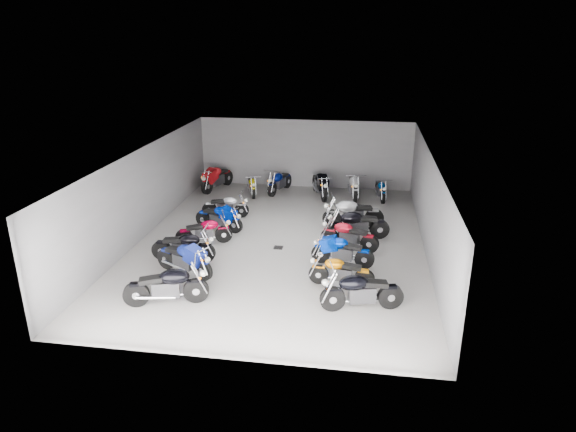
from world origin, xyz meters
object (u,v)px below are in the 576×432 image
(motorcycle_right_a, at_px, (361,291))
(motorcycle_right_b, at_px, (341,271))
(motorcycle_left_a, at_px, (167,286))
(motorcycle_back_c, at_px, (279,181))
(motorcycle_left_b, at_px, (185,259))
(motorcycle_right_f, at_px, (352,213))
(motorcycle_left_e, at_px, (219,218))
(motorcycle_left_f, at_px, (226,206))
(drain_grate, at_px, (278,247))
(motorcycle_back_b, at_px, (252,185))
(motorcycle_back_a, at_px, (217,178))
(motorcycle_right_c, at_px, (342,251))
(motorcycle_left_d, at_px, (204,231))
(motorcycle_left_c, at_px, (184,246))
(motorcycle_right_e, at_px, (357,225))
(motorcycle_back_f, at_px, (381,189))
(motorcycle_back_e, at_px, (354,186))
(motorcycle_back_d, at_px, (320,184))
(motorcycle_right_d, at_px, (349,235))

(motorcycle_right_a, height_order, motorcycle_right_b, motorcycle_right_a)
(motorcycle_left_a, height_order, motorcycle_back_c, motorcycle_left_a)
(motorcycle_left_b, xyz_separation_m, motorcycle_right_f, (4.94, 4.84, 0.04))
(motorcycle_left_e, relative_size, motorcycle_left_f, 1.04)
(drain_grate, height_order, motorcycle_back_b, motorcycle_back_b)
(motorcycle_back_a, bearing_deg, motorcycle_right_c, 149.08)
(motorcycle_right_c, bearing_deg, motorcycle_left_b, 115.03)
(motorcycle_left_d, xyz_separation_m, motorcycle_back_b, (0.40, 5.88, -0.03))
(motorcycle_left_c, bearing_deg, motorcycle_left_e, 171.77)
(motorcycle_left_c, relative_size, motorcycle_right_a, 0.95)
(motorcycle_left_a, bearing_deg, motorcycle_left_e, 164.68)
(motorcycle_left_a, distance_m, motorcycle_right_e, 7.42)
(motorcycle_left_a, height_order, motorcycle_back_f, motorcycle_left_a)
(motorcycle_left_d, distance_m, motorcycle_back_c, 6.61)
(motorcycle_right_b, height_order, motorcycle_back_b, motorcycle_right_b)
(motorcycle_left_c, bearing_deg, motorcycle_right_b, 78.44)
(motorcycle_left_d, bearing_deg, motorcycle_right_f, 94.34)
(motorcycle_back_b, bearing_deg, motorcycle_back_e, 164.80)
(motorcycle_left_d, distance_m, motorcycle_left_f, 2.85)
(motorcycle_left_f, xyz_separation_m, motorcycle_back_a, (-1.40, 3.55, 0.11))
(drain_grate, bearing_deg, motorcycle_back_d, 81.71)
(motorcycle_right_d, distance_m, motorcycle_back_c, 6.98)
(motorcycle_back_b, bearing_deg, motorcycle_left_f, 64.34)
(motorcycle_left_a, xyz_separation_m, motorcycle_left_d, (-0.27, 4.21, -0.08))
(motorcycle_back_e, bearing_deg, motorcycle_right_b, 82.33)
(motorcycle_right_f, bearing_deg, motorcycle_right_b, 166.67)
(motorcycle_left_a, distance_m, motorcycle_right_c, 5.59)
(motorcycle_right_f, bearing_deg, motorcycle_right_a, 172.81)
(motorcycle_left_f, xyz_separation_m, motorcycle_right_d, (5.01, -2.50, 0.04))
(motorcycle_right_d, xyz_separation_m, motorcycle_back_f, (1.18, 5.76, -0.04))
(motorcycle_left_a, bearing_deg, motorcycle_right_f, 127.53)
(motorcycle_left_c, relative_size, motorcycle_right_c, 1.05)
(motorcycle_left_f, relative_size, motorcycle_back_b, 1.06)
(motorcycle_left_a, distance_m, motorcycle_right_b, 4.96)
(motorcycle_back_f, bearing_deg, motorcycle_back_d, -8.78)
(motorcycle_right_c, bearing_deg, motorcycle_right_d, 1.62)
(drain_grate, height_order, motorcycle_right_e, motorcycle_right_e)
(motorcycle_right_f, height_order, motorcycle_back_e, motorcycle_right_f)
(motorcycle_back_a, height_order, motorcycle_back_d, motorcycle_back_a)
(motorcycle_left_c, relative_size, motorcycle_left_d, 1.12)
(motorcycle_back_c, height_order, motorcycle_back_e, motorcycle_back_e)
(motorcycle_left_c, height_order, motorcycle_left_f, motorcycle_left_c)
(motorcycle_back_e, bearing_deg, motorcycle_left_b, 53.31)
(motorcycle_left_f, bearing_deg, motorcycle_left_b, -1.73)
(motorcycle_left_c, height_order, motorcycle_right_f, motorcycle_right_f)
(motorcycle_right_c, height_order, motorcycle_back_b, motorcycle_right_c)
(motorcycle_right_e, relative_size, motorcycle_back_d, 1.00)
(motorcycle_right_b, height_order, motorcycle_right_c, motorcycle_right_c)
(motorcycle_left_d, relative_size, motorcycle_back_b, 1.05)
(motorcycle_left_c, xyz_separation_m, motorcycle_right_b, (5.12, -0.98, -0.05))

